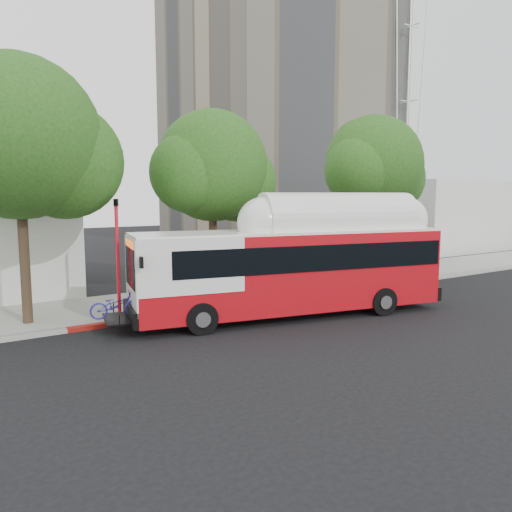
# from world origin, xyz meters

# --- Properties ---
(ground) EXTENTS (120.00, 120.00, 0.00)m
(ground) POSITION_xyz_m (0.00, 0.00, 0.00)
(ground) COLOR black
(ground) RESTS_ON ground
(sidewalk) EXTENTS (60.00, 5.00, 0.15)m
(sidewalk) POSITION_xyz_m (0.00, 6.50, 0.07)
(sidewalk) COLOR gray
(sidewalk) RESTS_ON ground
(curb_strip) EXTENTS (60.00, 0.30, 0.15)m
(curb_strip) POSITION_xyz_m (0.00, 3.90, 0.07)
(curb_strip) COLOR gray
(curb_strip) RESTS_ON ground
(red_curb_segment) EXTENTS (10.00, 0.32, 0.16)m
(red_curb_segment) POSITION_xyz_m (-3.00, 3.90, 0.08)
(red_curb_segment) COLOR maroon
(red_curb_segment) RESTS_ON ground
(street_tree_left) EXTENTS (6.67, 5.80, 9.74)m
(street_tree_left) POSITION_xyz_m (-8.53, 5.56, 6.60)
(street_tree_left) COLOR #2D2116
(street_tree_left) RESTS_ON ground
(street_tree_mid) EXTENTS (5.75, 5.00, 8.62)m
(street_tree_mid) POSITION_xyz_m (-0.59, 6.06, 5.91)
(street_tree_mid) COLOR #2D2116
(street_tree_mid) RESTS_ON ground
(street_tree_right) EXTENTS (6.21, 5.40, 9.18)m
(street_tree_right) POSITION_xyz_m (9.44, 5.86, 6.26)
(street_tree_right) COLOR #2D2116
(street_tree_right) RESTS_ON ground
(apartment_tower) EXTENTS (18.00, 18.00, 37.00)m
(apartment_tower) POSITION_xyz_m (18.00, 28.00, 17.62)
(apartment_tower) COLOR gray
(apartment_tower) RESTS_ON ground
(horizon_block) EXTENTS (20.00, 12.00, 6.00)m
(horizon_block) POSITION_xyz_m (30.00, 16.00, 3.00)
(horizon_block) COLOR silver
(horizon_block) RESTS_ON ground
(comms_tower) EXTENTS (2.80, 2.80, 40.00)m
(comms_tower) POSITION_xyz_m (26.00, 18.00, 20.00)
(comms_tower) COLOR silver
(comms_tower) RESTS_ON ground
(transit_bus) EXTENTS (13.54, 5.08, 3.95)m
(transit_bus) POSITION_xyz_m (0.18, 1.47, 1.84)
(transit_bus) COLOR #B00C14
(transit_bus) RESTS_ON ground
(signal_pole) EXTENTS (0.13, 0.44, 4.68)m
(signal_pole) POSITION_xyz_m (-5.95, 4.31, 2.40)
(signal_pole) COLOR red
(signal_pole) RESTS_ON ground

